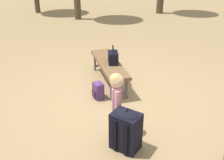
{
  "coord_description": "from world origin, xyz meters",
  "views": [
    {
      "loc": [
        3.95,
        -0.29,
        2.29
      ],
      "look_at": [
        0.16,
        -0.05,
        0.45
      ],
      "focal_mm": 40.22,
      "sensor_mm": 36.0,
      "label": 1
    }
  ],
  "objects_px": {
    "child_standing": "(116,94)",
    "backpack_small": "(98,90)",
    "backpack_large": "(126,129)",
    "handbag": "(113,57)",
    "park_bench": "(109,65)"
  },
  "relations": [
    {
      "from": "handbag",
      "to": "backpack_small",
      "type": "distance_m",
      "value": 0.77
    },
    {
      "from": "handbag",
      "to": "child_standing",
      "type": "xyz_separation_m",
      "value": [
        1.58,
        -0.06,
        0.05
      ]
    },
    {
      "from": "handbag",
      "to": "park_bench",
      "type": "bearing_deg",
      "value": -120.77
    },
    {
      "from": "child_standing",
      "to": "backpack_large",
      "type": "relative_size",
      "value": 1.53
    },
    {
      "from": "park_bench",
      "to": "backpack_small",
      "type": "height_order",
      "value": "park_bench"
    },
    {
      "from": "handbag",
      "to": "child_standing",
      "type": "distance_m",
      "value": 1.59
    },
    {
      "from": "child_standing",
      "to": "backpack_large",
      "type": "height_order",
      "value": "child_standing"
    },
    {
      "from": "handbag",
      "to": "backpack_large",
      "type": "distance_m",
      "value": 1.95
    },
    {
      "from": "child_standing",
      "to": "backpack_small",
      "type": "bearing_deg",
      "value": -166.35
    },
    {
      "from": "handbag",
      "to": "child_standing",
      "type": "height_order",
      "value": "child_standing"
    },
    {
      "from": "child_standing",
      "to": "backpack_small",
      "type": "height_order",
      "value": "child_standing"
    },
    {
      "from": "child_standing",
      "to": "backpack_large",
      "type": "distance_m",
      "value": 0.48
    },
    {
      "from": "handbag",
      "to": "backpack_small",
      "type": "height_order",
      "value": "handbag"
    },
    {
      "from": "park_bench",
      "to": "backpack_large",
      "type": "height_order",
      "value": "backpack_large"
    },
    {
      "from": "backpack_large",
      "to": "backpack_small",
      "type": "distance_m",
      "value": 1.4
    }
  ]
}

